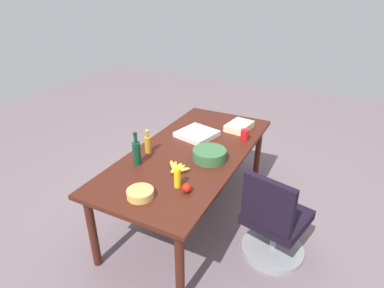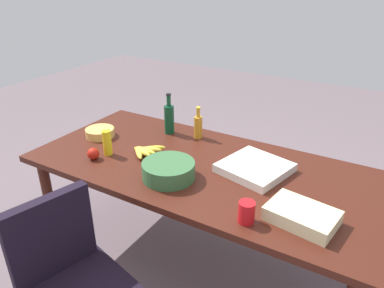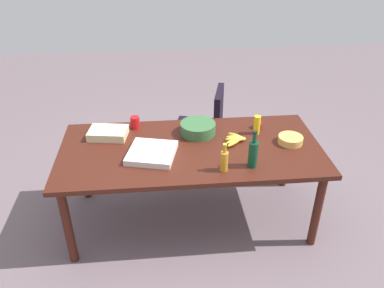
# 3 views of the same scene
# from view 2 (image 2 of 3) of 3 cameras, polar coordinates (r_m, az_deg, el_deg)

# --- Properties ---
(ground_plane) EXTENTS (10.00, 10.00, 0.00)m
(ground_plane) POSITION_cam_2_polar(r_m,az_deg,el_deg) (2.69, 1.22, -17.44)
(ground_plane) COLOR slate
(conference_table) EXTENTS (2.15, 1.00, 0.75)m
(conference_table) POSITION_cam_2_polar(r_m,az_deg,el_deg) (2.28, 1.38, -4.86)
(conference_table) COLOR #421910
(conference_table) RESTS_ON ground
(mustard_bottle) EXTENTS (0.06, 0.06, 0.17)m
(mustard_bottle) POSITION_cam_2_polar(r_m,az_deg,el_deg) (2.40, -13.21, 0.20)
(mustard_bottle) COLOR yellow
(mustard_bottle) RESTS_ON conference_table
(dressing_bottle) EXTENTS (0.07, 0.07, 0.23)m
(dressing_bottle) POSITION_cam_2_polar(r_m,az_deg,el_deg) (2.58, 0.97, 2.84)
(dressing_bottle) COLOR #C08322
(dressing_bottle) RESTS_ON conference_table
(apple_red) EXTENTS (0.09, 0.09, 0.08)m
(apple_red) POSITION_cam_2_polar(r_m,az_deg,el_deg) (2.38, -15.30, -1.48)
(apple_red) COLOR #B21B0F
(apple_red) RESTS_ON conference_table
(salad_bowl) EXTENTS (0.38, 0.38, 0.10)m
(salad_bowl) POSITION_cam_2_polar(r_m,az_deg,el_deg) (2.09, -3.72, -4.15)
(salad_bowl) COLOR #356238
(salad_bowl) RESTS_ON conference_table
(chip_bowl) EXTENTS (0.21, 0.21, 0.06)m
(chip_bowl) POSITION_cam_2_polar(r_m,az_deg,el_deg) (2.70, -14.28, 1.77)
(chip_bowl) COLOR #DFAB54
(chip_bowl) RESTS_ON conference_table
(sheet_cake) EXTENTS (0.35, 0.27, 0.07)m
(sheet_cake) POSITION_cam_2_polar(r_m,az_deg,el_deg) (1.83, 16.92, -10.71)
(sheet_cake) COLOR beige
(sheet_cake) RESTS_ON conference_table
(banana_bunch) EXTENTS (0.19, 0.24, 0.04)m
(banana_bunch) POSITION_cam_2_polar(r_m,az_deg,el_deg) (2.38, -7.30, -1.04)
(banana_bunch) COLOR gold
(banana_bunch) RESTS_ON conference_table
(red_solo_cup) EXTENTS (0.10, 0.10, 0.11)m
(red_solo_cup) POSITION_cam_2_polar(r_m,az_deg,el_deg) (1.76, 8.58, -10.58)
(red_solo_cup) COLOR red
(red_solo_cup) RESTS_ON conference_table
(pizza_box) EXTENTS (0.44, 0.44, 0.05)m
(pizza_box) POSITION_cam_2_polar(r_m,az_deg,el_deg) (2.19, 9.87, -3.70)
(pizza_box) COLOR silver
(pizza_box) RESTS_ON conference_table
(wine_bottle) EXTENTS (0.08, 0.08, 0.30)m
(wine_bottle) POSITION_cam_2_polar(r_m,az_deg,el_deg) (2.65, -3.62, 4.09)
(wine_bottle) COLOR #0F3F26
(wine_bottle) RESTS_ON conference_table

